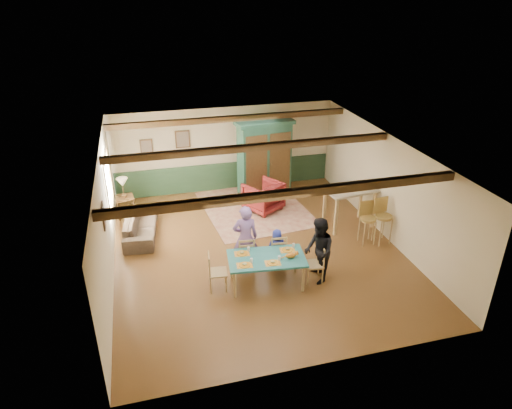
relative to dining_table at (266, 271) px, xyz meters
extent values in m
plane|color=#543317|center=(0.17, 1.44, -0.35)|extent=(8.00, 8.00, 0.00)
cube|color=beige|center=(0.17, 5.44, 1.00)|extent=(7.00, 0.02, 2.70)
cube|color=beige|center=(-3.33, 1.44, 1.00)|extent=(0.02, 8.00, 2.70)
cube|color=beige|center=(3.67, 1.44, 1.00)|extent=(0.02, 8.00, 2.70)
cube|color=white|center=(0.17, 1.44, 2.35)|extent=(7.00, 8.00, 0.02)
cube|color=#1E3822|center=(0.17, 5.42, 0.10)|extent=(6.95, 0.03, 0.90)
cube|color=#2F1F0D|center=(0.17, -0.86, 2.26)|extent=(6.95, 0.16, 0.16)
cube|color=#2F1F0D|center=(0.17, 1.84, 2.26)|extent=(6.95, 0.16, 0.16)
cube|color=#2F1F0D|center=(0.17, 4.44, 2.26)|extent=(6.95, 0.16, 0.16)
imported|color=#805FA2|center=(-0.29, 0.79, 0.46)|extent=(0.63, 0.45, 1.62)
imported|color=black|center=(1.16, -0.13, 0.42)|extent=(0.67, 0.81, 1.55)
imported|color=navy|center=(0.46, 0.70, 0.12)|extent=(0.49, 0.35, 0.94)
cube|color=beige|center=(0.71, 3.74, -0.35)|extent=(3.17, 3.66, 0.01)
cube|color=#163829|center=(1.22, 4.55, 0.87)|extent=(1.81, 0.90, 2.45)
imported|color=#4E0F13|center=(0.93, 3.62, 0.09)|extent=(1.31, 1.32, 0.88)
imported|color=#3F3227|center=(-2.64, 2.96, -0.07)|extent=(0.98, 2.03, 0.57)
camera|label=1|loc=(-2.38, -8.11, 5.79)|focal=32.00mm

